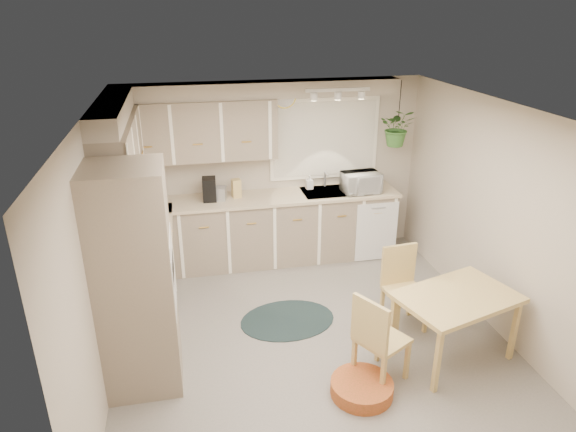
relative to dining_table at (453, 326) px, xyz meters
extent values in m
plane|color=slate|center=(-1.29, 0.64, -0.35)|extent=(4.20, 4.20, 0.00)
plane|color=silver|center=(-1.29, 0.64, 2.05)|extent=(4.20, 4.20, 0.00)
cube|color=#AFA391|center=(-1.29, 2.74, 0.85)|extent=(4.00, 0.04, 2.40)
cube|color=#AFA391|center=(-1.29, -1.46, 0.85)|extent=(4.00, 0.04, 2.40)
cube|color=#AFA391|center=(-3.29, 0.64, 0.85)|extent=(0.04, 4.20, 2.40)
cube|color=#AFA391|center=(0.71, 0.64, 0.85)|extent=(0.04, 4.20, 2.40)
cube|color=gray|center=(-2.99, 1.52, 0.10)|extent=(0.60, 1.85, 0.90)
cube|color=gray|center=(-1.49, 2.44, 0.10)|extent=(3.60, 0.60, 0.90)
cube|color=#BEAB8B|center=(-2.98, 1.52, 0.57)|extent=(0.64, 1.89, 0.04)
cube|color=#BEAB8B|center=(-1.49, 2.43, 0.57)|extent=(3.64, 0.64, 0.04)
cube|color=gray|center=(-2.97, 0.27, 0.70)|extent=(0.65, 0.65, 2.10)
cube|color=silver|center=(-2.65, 0.27, 0.70)|extent=(0.02, 0.56, 0.58)
cube|color=gray|center=(-3.12, 1.64, 1.47)|extent=(0.35, 2.00, 0.75)
cube|color=gray|center=(-2.29, 2.57, 1.47)|extent=(2.00, 0.35, 0.75)
cube|color=#AFA391|center=(-3.14, 1.64, 1.95)|extent=(0.30, 2.00, 0.20)
cube|color=#AFA391|center=(-1.49, 2.59, 1.95)|extent=(3.60, 0.30, 0.20)
cube|color=silver|center=(-2.97, 0.94, 0.59)|extent=(0.52, 0.58, 0.02)
cube|color=silver|center=(-2.99, 0.94, 1.05)|extent=(0.40, 0.60, 0.14)
cube|color=white|center=(-0.59, 2.71, 1.25)|extent=(1.40, 0.02, 1.00)
cube|color=white|center=(-0.59, 2.72, 1.25)|extent=(1.50, 0.02, 1.10)
cube|color=#A0A2A7|center=(-0.59, 2.44, 0.55)|extent=(0.70, 0.48, 0.10)
cube|color=silver|center=(0.01, 2.13, 0.07)|extent=(0.58, 0.02, 0.83)
cube|color=silver|center=(-0.59, 2.19, 1.98)|extent=(0.80, 0.04, 0.04)
cylinder|color=gold|center=(-1.14, 2.71, 1.83)|extent=(0.30, 0.03, 0.30)
cube|color=tan|center=(0.00, 0.00, 0.00)|extent=(1.29, 1.03, 0.70)
cube|color=tan|center=(-0.81, -0.16, 0.10)|extent=(0.58, 0.58, 0.91)
cube|color=tan|center=(-0.25, 0.59, 0.10)|extent=(0.46, 0.46, 0.90)
ellipsoid|color=black|center=(-1.47, 0.94, -0.35)|extent=(1.12, 0.88, 0.01)
cylinder|color=#C54F27|center=(-1.05, -0.34, -0.29)|extent=(0.76, 0.76, 0.13)
imported|color=silver|center=(-0.18, 2.34, 0.75)|extent=(0.51, 0.31, 0.33)
imported|color=silver|center=(-0.82, 2.59, 0.63)|extent=(0.10, 0.20, 0.09)
imported|color=#346428|center=(0.29, 2.34, 1.39)|extent=(0.60, 0.63, 0.38)
cube|color=black|center=(-2.18, 2.44, 0.74)|extent=(0.18, 0.22, 0.30)
cube|color=#A0A2A7|center=(-2.11, 2.46, 0.67)|extent=(0.30, 0.22, 0.17)
cube|color=tan|center=(-1.83, 2.49, 0.71)|extent=(0.13, 0.13, 0.24)
camera|label=1|loc=(-2.46, -3.82, 2.94)|focal=32.00mm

